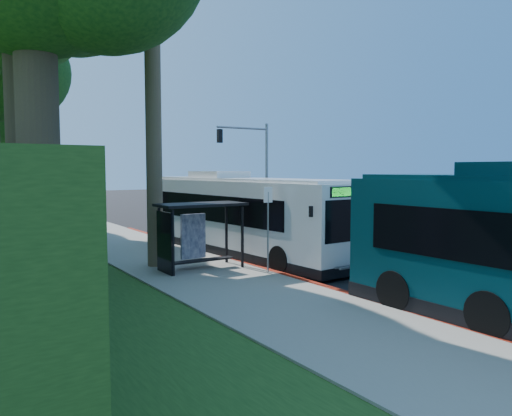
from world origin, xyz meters
TOP-DOWN VIEW (x-y plane):
  - ground at (0.00, 0.00)m, footprint 140.00×140.00m
  - sidewalk at (-7.30, 0.00)m, footprint 4.50×70.00m
  - red_curb at (-5.00, -4.00)m, footprint 0.25×30.00m
  - bus_shelter at (-7.26, -2.86)m, footprint 3.20×1.51m
  - stop_sign_pole at (-5.40, -5.00)m, footprint 0.35×0.06m
  - traffic_signal_pole at (3.78, 10.00)m, footprint 4.10×0.30m
  - white_bus at (-3.81, -0.71)m, footprint 3.42×12.55m
  - pickup at (1.12, 5.81)m, footprint 3.99×5.83m

SIDE VIEW (x-z plane):
  - ground at x=0.00m, z-range 0.00..0.00m
  - sidewalk at x=-7.30m, z-range 0.00..0.12m
  - red_curb at x=-5.00m, z-range 0.00..0.13m
  - pickup at x=1.12m, z-range 0.00..1.48m
  - white_bus at x=-3.81m, z-range -0.04..3.65m
  - bus_shelter at x=-7.26m, z-range 0.53..3.08m
  - stop_sign_pole at x=-5.40m, z-range 0.50..3.67m
  - traffic_signal_pole at x=3.78m, z-range 0.92..7.92m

